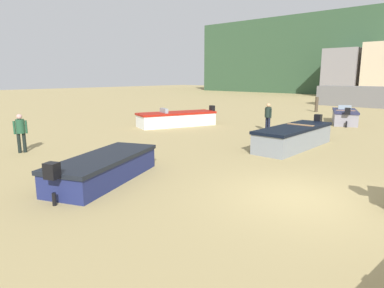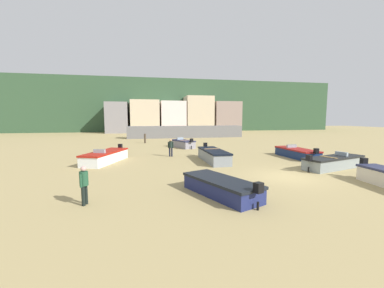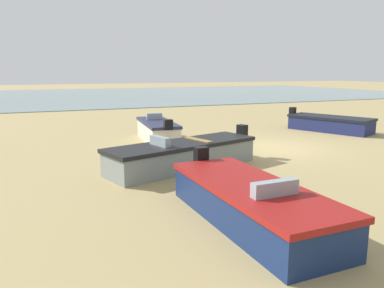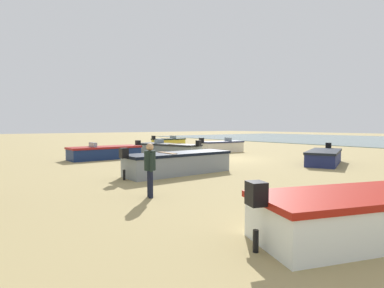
{
  "view_description": "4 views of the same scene",
  "coord_description": "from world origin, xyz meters",
  "px_view_note": "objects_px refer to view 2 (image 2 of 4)",
  "views": [
    {
      "loc": [
        3.54,
        -8.19,
        3.16
      ],
      "look_at": [
        -4.2,
        0.44,
        0.82
      ],
      "focal_mm": 31.72,
      "sensor_mm": 36.0,
      "label": 1
    },
    {
      "loc": [
        -8.6,
        -12.88,
        3.56
      ],
      "look_at": [
        -3.92,
        10.1,
        1.0
      ],
      "focal_mm": 22.6,
      "sensor_mm": 36.0,
      "label": 2
    },
    {
      "loc": [
        8.81,
        12.56,
        3.07
      ],
      "look_at": [
        3.71,
        0.3,
        0.49
      ],
      "focal_mm": 35.49,
      "sensor_mm": 36.0,
      "label": 3
    },
    {
      "loc": [
        -13.94,
        13.55,
        2.14
      ],
      "look_at": [
        -2.75,
        4.97,
        1.29
      ],
      "focal_mm": 28.13,
      "sensor_mm": 36.0,
      "label": 4
    }
  ],
  "objects_px": {
    "boat_navy_0": "(221,187)",
    "beach_walker_distant": "(171,146)",
    "boat_grey_6": "(213,155)",
    "boat_grey_7": "(333,162)",
    "mooring_post_near_water": "(145,138)",
    "beach_walker_foreground": "(84,182)",
    "boat_navy_4": "(297,153)",
    "boat_grey_5": "(183,144)",
    "boat_white_2": "(106,157)"
  },
  "relations": [
    {
      "from": "boat_navy_0",
      "to": "beach_walker_distant",
      "type": "relative_size",
      "value": 2.72
    },
    {
      "from": "boat_grey_6",
      "to": "boat_grey_7",
      "type": "bearing_deg",
      "value": 149.97
    },
    {
      "from": "boat_navy_0",
      "to": "mooring_post_near_water",
      "type": "bearing_deg",
      "value": 75.04
    },
    {
      "from": "boat_grey_6",
      "to": "beach_walker_foreground",
      "type": "relative_size",
      "value": 3.25
    },
    {
      "from": "beach_walker_distant",
      "to": "boat_navy_4",
      "type": "bearing_deg",
      "value": -176.1
    },
    {
      "from": "boat_grey_6",
      "to": "boat_grey_7",
      "type": "xyz_separation_m",
      "value": [
        7.53,
        -4.35,
        -0.05
      ]
    },
    {
      "from": "mooring_post_near_water",
      "to": "beach_walker_distant",
      "type": "bearing_deg",
      "value": -79.99
    },
    {
      "from": "boat_navy_4",
      "to": "boat_grey_5",
      "type": "distance_m",
      "value": 12.84
    },
    {
      "from": "beach_walker_distant",
      "to": "boat_white_2",
      "type": "bearing_deg",
      "value": 38.08
    },
    {
      "from": "boat_grey_7",
      "to": "boat_grey_5",
      "type": "bearing_deg",
      "value": -165.5
    },
    {
      "from": "boat_grey_6",
      "to": "mooring_post_near_water",
      "type": "bearing_deg",
      "value": -71.24
    },
    {
      "from": "boat_navy_0",
      "to": "boat_navy_4",
      "type": "xyz_separation_m",
      "value": [
        10.01,
        8.77,
        0.03
      ]
    },
    {
      "from": "boat_navy_0",
      "to": "boat_grey_7",
      "type": "height_order",
      "value": "boat_grey_7"
    },
    {
      "from": "boat_white_2",
      "to": "beach_walker_distant",
      "type": "distance_m",
      "value": 5.81
    },
    {
      "from": "boat_navy_0",
      "to": "boat_grey_6",
      "type": "distance_m",
      "value": 8.74
    },
    {
      "from": "boat_grey_5",
      "to": "boat_navy_0",
      "type": "bearing_deg",
      "value": -115.29
    },
    {
      "from": "boat_grey_7",
      "to": "beach_walker_distant",
      "type": "bearing_deg",
      "value": -142.1
    },
    {
      "from": "boat_navy_4",
      "to": "boat_grey_7",
      "type": "distance_m",
      "value": 4.67
    },
    {
      "from": "boat_grey_6",
      "to": "beach_walker_distant",
      "type": "relative_size",
      "value": 3.25
    },
    {
      "from": "boat_navy_4",
      "to": "beach_walker_foreground",
      "type": "bearing_deg",
      "value": -152.05
    },
    {
      "from": "boat_white_2",
      "to": "boat_navy_4",
      "type": "distance_m",
      "value": 16.49
    },
    {
      "from": "boat_grey_5",
      "to": "boat_grey_6",
      "type": "distance_m",
      "value": 9.68
    },
    {
      "from": "boat_grey_5",
      "to": "boat_grey_6",
      "type": "relative_size",
      "value": 0.76
    },
    {
      "from": "boat_navy_4",
      "to": "beach_walker_distant",
      "type": "relative_size",
      "value": 2.98
    },
    {
      "from": "boat_navy_4",
      "to": "boat_navy_0",
      "type": "bearing_deg",
      "value": -139.92
    },
    {
      "from": "boat_white_2",
      "to": "mooring_post_near_water",
      "type": "relative_size",
      "value": 3.99
    },
    {
      "from": "boat_navy_0",
      "to": "beach_walker_distant",
      "type": "height_order",
      "value": "beach_walker_distant"
    },
    {
      "from": "mooring_post_near_water",
      "to": "beach_walker_foreground",
      "type": "xyz_separation_m",
      "value": [
        -2.67,
        -24.25,
        0.29
      ]
    },
    {
      "from": "boat_grey_6",
      "to": "boat_grey_5",
      "type": "bearing_deg",
      "value": -84.34
    },
    {
      "from": "boat_white_2",
      "to": "mooring_post_near_water",
      "type": "distance_m",
      "value": 14.79
    },
    {
      "from": "boat_white_2",
      "to": "boat_grey_6",
      "type": "xyz_separation_m",
      "value": [
        8.59,
        -1.29,
        0.03
      ]
    },
    {
      "from": "boat_navy_0",
      "to": "boat_grey_6",
      "type": "height_order",
      "value": "boat_grey_6"
    },
    {
      "from": "boat_white_2",
      "to": "beach_walker_foreground",
      "type": "height_order",
      "value": "beach_walker_foreground"
    },
    {
      "from": "boat_grey_5",
      "to": "beach_walker_distant",
      "type": "distance_m",
      "value": 6.79
    },
    {
      "from": "boat_grey_6",
      "to": "mooring_post_near_water",
      "type": "relative_size",
      "value": 3.97
    },
    {
      "from": "boat_navy_0",
      "to": "boat_white_2",
      "type": "relative_size",
      "value": 0.84
    },
    {
      "from": "boat_navy_4",
      "to": "beach_walker_foreground",
      "type": "xyz_separation_m",
      "value": [
        -15.88,
        -8.84,
        0.53
      ]
    },
    {
      "from": "boat_white_2",
      "to": "beach_walker_foreground",
      "type": "relative_size",
      "value": 3.26
    },
    {
      "from": "boat_navy_4",
      "to": "boat_grey_6",
      "type": "xyz_separation_m",
      "value": [
        -7.87,
        -0.3,
        0.07
      ]
    },
    {
      "from": "boat_navy_0",
      "to": "mooring_post_near_water",
      "type": "distance_m",
      "value": 24.4
    },
    {
      "from": "mooring_post_near_water",
      "to": "boat_white_2",
      "type": "bearing_deg",
      "value": -102.71
    },
    {
      "from": "mooring_post_near_water",
      "to": "boat_navy_0",
      "type": "bearing_deg",
      "value": -82.47
    },
    {
      "from": "boat_navy_4",
      "to": "beach_walker_distant",
      "type": "height_order",
      "value": "beach_walker_distant"
    },
    {
      "from": "boat_white_2",
      "to": "mooring_post_near_water",
      "type": "bearing_deg",
      "value": -81.81
    },
    {
      "from": "beach_walker_foreground",
      "to": "beach_walker_distant",
      "type": "xyz_separation_m",
      "value": [
        4.88,
        11.75,
        0.0
      ]
    },
    {
      "from": "boat_navy_0",
      "to": "mooring_post_near_water",
      "type": "height_order",
      "value": "mooring_post_near_water"
    },
    {
      "from": "boat_navy_0",
      "to": "boat_grey_5",
      "type": "height_order",
      "value": "boat_grey_5"
    },
    {
      "from": "boat_navy_0",
      "to": "boat_navy_4",
      "type": "bearing_deg",
      "value": 18.74
    },
    {
      "from": "boat_navy_0",
      "to": "boat_navy_4",
      "type": "relative_size",
      "value": 0.91
    },
    {
      "from": "boat_white_2",
      "to": "boat_navy_0",
      "type": "bearing_deg",
      "value": 144.35
    }
  ]
}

